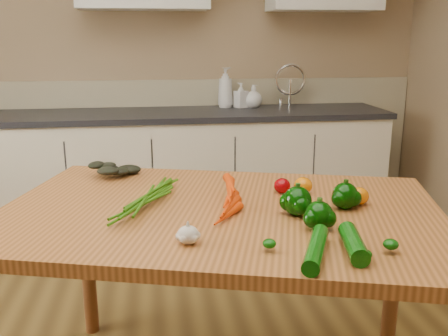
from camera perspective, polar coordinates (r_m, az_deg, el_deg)
name	(u,v)px	position (r m, az deg, el deg)	size (l,w,h in m)	color
room	(172,95)	(1.56, -5.94, 8.33)	(4.04, 5.04, 2.64)	brown
counter_run	(193,171)	(3.70, -3.60, -0.29)	(2.84, 0.64, 1.14)	beige
table	(220,232)	(1.81, -0.46, -7.36)	(1.77, 1.39, 0.83)	#AF6732
soap_bottle_a	(225,88)	(3.78, 0.15, 9.18)	(0.11, 0.12, 0.30)	silver
soap_bottle_b	(241,95)	(3.78, 1.95, 8.31)	(0.08, 0.09, 0.18)	silver
soap_bottle_c	(253,96)	(3.80, 3.38, 8.20)	(0.13, 0.13, 0.17)	silver
carrot_bunch	(203,197)	(1.78, -2.41, -3.29)	(0.29, 0.22, 0.08)	#E83F05
leafy_greens	(111,165)	(2.20, -12.80, 0.38)	(0.22, 0.20, 0.11)	black
garlic_bulb	(188,235)	(1.48, -4.13, -7.62)	(0.06, 0.06, 0.05)	beige
pepper_a	(297,201)	(1.71, 8.38, -3.77)	(0.10, 0.10, 0.10)	#042F02
pepper_b	(345,196)	(1.81, 13.68, -3.11)	(0.09, 0.09, 0.09)	#042F02
pepper_c	(319,216)	(1.60, 10.80, -5.36)	(0.09, 0.09, 0.09)	#042F02
tomato_a	(282,186)	(1.95, 6.66, -2.02)	(0.06, 0.06, 0.06)	#820207
tomato_b	(303,186)	(1.95, 9.03, -2.00)	(0.07, 0.07, 0.07)	#D06605
tomato_c	(359,196)	(1.87, 15.19, -3.10)	(0.07, 0.07, 0.06)	#D06605
zucchini_a	(353,243)	(1.46, 14.57, -8.34)	(0.05, 0.05, 0.21)	#074107
zucchini_b	(316,249)	(1.41, 10.46, -9.07)	(0.05, 0.05, 0.26)	#074107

